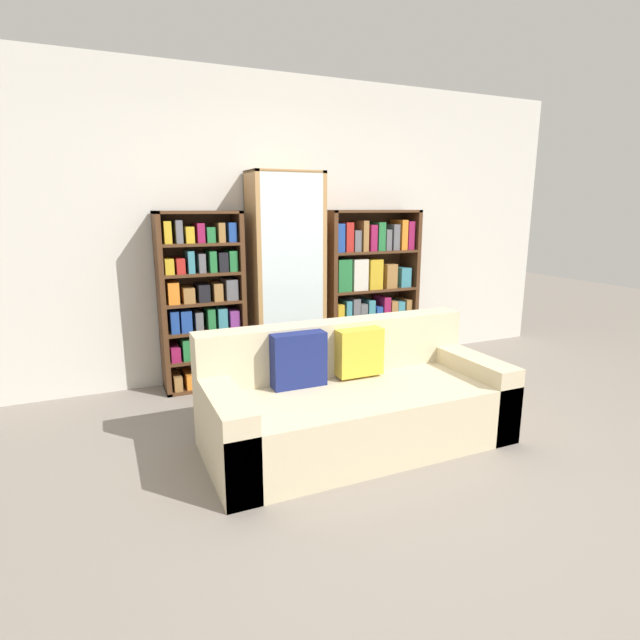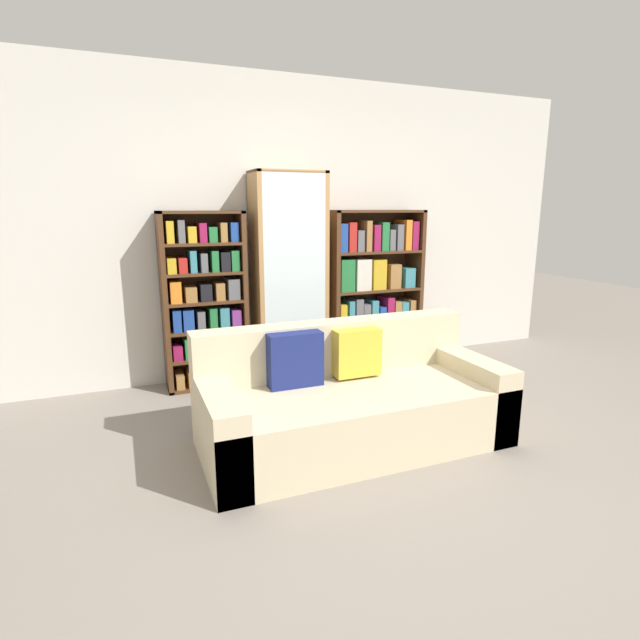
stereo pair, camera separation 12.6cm
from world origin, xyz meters
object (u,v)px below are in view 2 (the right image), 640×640
(wine_bottle, at_px, (395,377))
(couch, at_px, (351,403))
(bookshelf_right, at_px, (373,292))
(bookshelf_left, at_px, (205,303))
(display_cabinet, at_px, (289,277))

(wine_bottle, bearing_deg, couch, -137.91)
(couch, bearing_deg, wine_bottle, 42.09)
(couch, relative_size, bookshelf_right, 1.31)
(bookshelf_right, height_order, wine_bottle, bookshelf_right)
(bookshelf_left, relative_size, wine_bottle, 4.34)
(couch, bearing_deg, display_cabinet, 87.58)
(bookshelf_left, distance_m, display_cabinet, 0.78)
(bookshelf_right, xyz_separation_m, wine_bottle, (-0.21, -0.82, -0.59))
(bookshelf_left, height_order, bookshelf_right, bookshelf_right)
(couch, xyz_separation_m, bookshelf_left, (-0.70, 1.48, 0.47))
(bookshelf_right, bearing_deg, display_cabinet, -178.99)
(couch, distance_m, display_cabinet, 1.60)
(couch, relative_size, bookshelf_left, 1.31)
(bookshelf_left, bearing_deg, display_cabinet, -1.26)
(bookshelf_right, relative_size, wine_bottle, 4.35)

